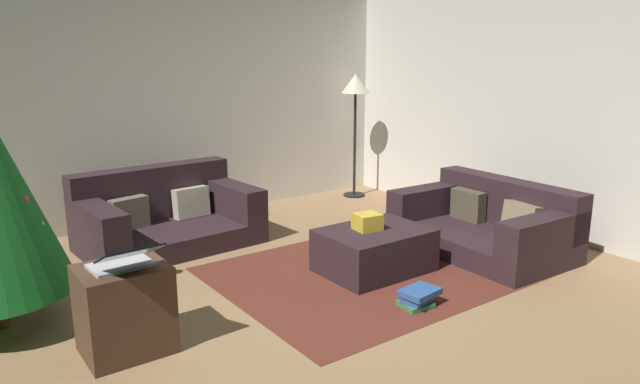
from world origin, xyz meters
The scene contains 13 objects.
ground_plane centered at (0.00, 0.00, 0.00)m, with size 6.40×6.40×0.00m, color #93704C.
rear_partition centered at (0.00, 3.14, 1.30)m, with size 6.40×0.12×2.60m, color silver.
corner_partition centered at (3.14, 0.00, 1.30)m, with size 0.12×6.40×2.60m, color silver.
couch_left centered at (-0.16, 2.27, 0.27)m, with size 1.67×1.09×0.73m.
couch_right centered at (2.25, 0.30, 0.25)m, with size 1.04×1.62×0.65m.
ottoman centered at (1.01, 0.50, 0.18)m, with size 0.90×0.67×0.37m, color #2D1E23.
gift_box centered at (0.96, 0.54, 0.44)m, with size 0.21×0.19×0.14m, color gold.
tv_remote centered at (1.04, 0.53, 0.38)m, with size 0.05×0.16×0.02m, color black.
side_table centered at (-1.16, 0.38, 0.28)m, with size 0.52×0.44×0.56m, color #4C3323.
laptop centered at (-1.15, 0.32, 0.62)m, with size 0.38×0.43×0.19m.
book_stack centered at (0.79, -0.23, 0.07)m, with size 0.31×0.24×0.13m.
corner_lamp centered at (2.58, 2.69, 1.34)m, with size 0.36×0.36×1.58m.
area_rug centered at (1.01, 0.50, 0.00)m, with size 2.60×2.00×0.01m, color #5C291F.
Camera 1 is at (-2.11, -2.99, 1.82)m, focal length 32.25 mm.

